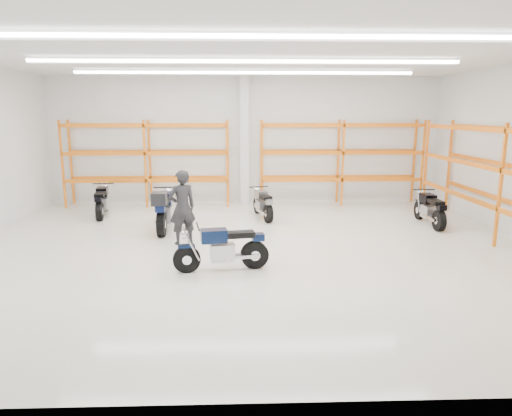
{
  "coord_description": "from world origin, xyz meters",
  "views": [
    {
      "loc": [
        -0.14,
        -10.58,
        3.21
      ],
      "look_at": [
        0.23,
        0.5,
        0.9
      ],
      "focal_mm": 32.0,
      "sensor_mm": 36.0,
      "label": 1
    }
  ],
  "objects_px": {
    "motorcycle_back_a": "(102,202)",
    "standing_man": "(182,207)",
    "motorcycle_main": "(226,249)",
    "motorcycle_back_b": "(164,210)",
    "motorcycle_back_d": "(430,210)",
    "structural_column": "(244,141)",
    "motorcycle_back_c": "(263,205)"
  },
  "relations": [
    {
      "from": "motorcycle_back_a",
      "to": "standing_man",
      "type": "height_order",
      "value": "standing_man"
    },
    {
      "from": "motorcycle_back_a",
      "to": "motorcycle_main",
      "type": "bearing_deg",
      "value": -52.03
    },
    {
      "from": "motorcycle_main",
      "to": "motorcycle_back_b",
      "type": "xyz_separation_m",
      "value": [
        -1.81,
        3.32,
        0.13
      ]
    },
    {
      "from": "motorcycle_back_b",
      "to": "standing_man",
      "type": "distance_m",
      "value": 1.52
    },
    {
      "from": "motorcycle_back_a",
      "to": "motorcycle_back_d",
      "type": "relative_size",
      "value": 1.0
    },
    {
      "from": "motorcycle_back_b",
      "to": "structural_column",
      "type": "height_order",
      "value": "structural_column"
    },
    {
      "from": "motorcycle_back_c",
      "to": "structural_column",
      "type": "xyz_separation_m",
      "value": [
        -0.55,
        2.54,
        1.82
      ]
    },
    {
      "from": "structural_column",
      "to": "motorcycle_back_d",
      "type": "bearing_deg",
      "value": -34.34
    },
    {
      "from": "standing_man",
      "to": "motorcycle_back_a",
      "type": "bearing_deg",
      "value": -73.63
    },
    {
      "from": "motorcycle_back_b",
      "to": "motorcycle_back_d",
      "type": "relative_size",
      "value": 1.19
    },
    {
      "from": "motorcycle_back_a",
      "to": "motorcycle_back_c",
      "type": "xyz_separation_m",
      "value": [
        5.09,
        -0.45,
        -0.03
      ]
    },
    {
      "from": "motorcycle_back_d",
      "to": "standing_man",
      "type": "height_order",
      "value": "standing_man"
    },
    {
      "from": "motorcycle_main",
      "to": "motorcycle_back_d",
      "type": "bearing_deg",
      "value": 32.23
    },
    {
      "from": "motorcycle_back_c",
      "to": "standing_man",
      "type": "distance_m",
      "value": 3.54
    },
    {
      "from": "motorcycle_back_c",
      "to": "standing_man",
      "type": "height_order",
      "value": "standing_man"
    },
    {
      "from": "motorcycle_back_a",
      "to": "motorcycle_back_b",
      "type": "height_order",
      "value": "motorcycle_back_b"
    },
    {
      "from": "motorcycle_back_b",
      "to": "structural_column",
      "type": "distance_m",
      "value": 4.89
    },
    {
      "from": "motorcycle_back_a",
      "to": "motorcycle_back_d",
      "type": "bearing_deg",
      "value": -8.98
    },
    {
      "from": "motorcycle_main",
      "to": "motorcycle_back_c",
      "type": "height_order",
      "value": "motorcycle_main"
    },
    {
      "from": "motorcycle_back_a",
      "to": "motorcycle_back_d",
      "type": "distance_m",
      "value": 10.02
    },
    {
      "from": "motorcycle_main",
      "to": "structural_column",
      "type": "height_order",
      "value": "structural_column"
    },
    {
      "from": "motorcycle_back_a",
      "to": "motorcycle_back_c",
      "type": "bearing_deg",
      "value": -5.06
    },
    {
      "from": "motorcycle_back_a",
      "to": "standing_man",
      "type": "bearing_deg",
      "value": -47.51
    },
    {
      "from": "motorcycle_back_b",
      "to": "motorcycle_back_a",
      "type": "bearing_deg",
      "value": 139.94
    },
    {
      "from": "motorcycle_back_c",
      "to": "structural_column",
      "type": "height_order",
      "value": "structural_column"
    },
    {
      "from": "motorcycle_back_d",
      "to": "structural_column",
      "type": "height_order",
      "value": "structural_column"
    },
    {
      "from": "motorcycle_main",
      "to": "motorcycle_back_d",
      "type": "relative_size",
      "value": 0.99
    },
    {
      "from": "motorcycle_back_b",
      "to": "standing_man",
      "type": "height_order",
      "value": "standing_man"
    },
    {
      "from": "motorcycle_main",
      "to": "structural_column",
      "type": "bearing_deg",
      "value": 86.38
    },
    {
      "from": "structural_column",
      "to": "motorcycle_back_a",
      "type": "bearing_deg",
      "value": -155.28
    },
    {
      "from": "motorcycle_back_c",
      "to": "motorcycle_back_d",
      "type": "height_order",
      "value": "motorcycle_back_d"
    },
    {
      "from": "motorcycle_main",
      "to": "structural_column",
      "type": "relative_size",
      "value": 0.44
    }
  ]
}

